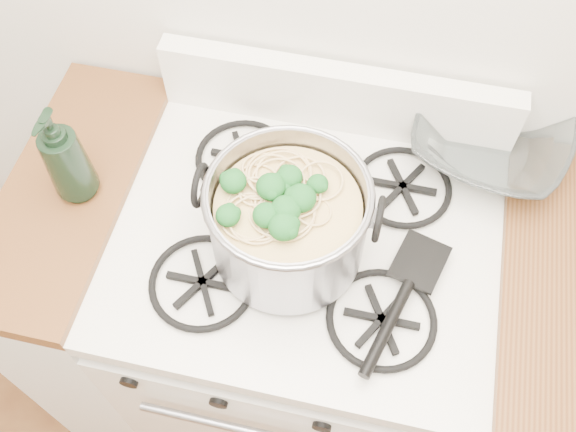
{
  "coord_description": "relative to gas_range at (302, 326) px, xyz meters",
  "views": [
    {
      "loc": [
        0.1,
        0.63,
        2.0
      ],
      "look_at": [
        -0.03,
        1.22,
        1.04
      ],
      "focal_mm": 40.0,
      "sensor_mm": 36.0,
      "label": 1
    }
  ],
  "objects": [
    {
      "name": "counter_left",
      "position": [
        -0.51,
        0.0,
        0.02
      ],
      "size": [
        0.25,
        0.65,
        0.92
      ],
      "color": "silver",
      "rests_on": "ground"
    },
    {
      "name": "glass_bowl",
      "position": [
        0.33,
        0.28,
        0.5
      ],
      "size": [
        0.15,
        0.15,
        0.03
      ],
      "primitive_type": "imported",
      "rotation": [
        0.0,
        0.0,
        -0.23
      ],
      "color": "white",
      "rests_on": "gas_range"
    },
    {
      "name": "bottle",
      "position": [
        -0.47,
        -0.0,
        0.6
      ],
      "size": [
        0.09,
        0.09,
        0.23
      ],
      "primitive_type": "imported",
      "rotation": [
        0.0,
        0.0,
        -0.03
      ],
      "color": "black",
      "rests_on": "counter_left"
    },
    {
      "name": "spatula",
      "position": [
        0.22,
        -0.02,
        0.5
      ],
      "size": [
        0.36,
        0.38,
        0.02
      ],
      "primitive_type": null,
      "rotation": [
        0.0,
        0.0,
        -0.28
      ],
      "color": "black",
      "rests_on": "gas_range"
    },
    {
      "name": "gas_range",
      "position": [
        0.0,
        0.0,
        0.0
      ],
      "size": [
        0.76,
        0.66,
        0.92
      ],
      "color": "white",
      "rests_on": "ground"
    },
    {
      "name": "stock_pot",
      "position": [
        -0.03,
        -0.04,
        0.58
      ],
      "size": [
        0.33,
        0.3,
        0.2
      ],
      "color": "#929199",
      "rests_on": "gas_range"
    }
  ]
}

